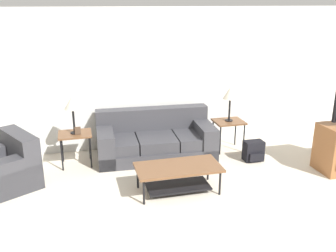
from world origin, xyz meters
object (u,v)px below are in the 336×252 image
(table_lamp_left, at_px, (72,104))
(coffee_table, at_px, (178,173))
(side_table_left, at_px, (75,137))
(couch, at_px, (155,140))
(side_table_right, at_px, (229,124))
(table_lamp_right, at_px, (230,94))
(backpack, at_px, (253,151))
(armchair, at_px, (4,169))

(table_lamp_left, bearing_deg, coffee_table, -43.47)
(side_table_left, bearing_deg, coffee_table, -43.47)
(couch, height_order, table_lamp_left, table_lamp_left)
(side_table_right, bearing_deg, couch, 177.59)
(table_lamp_right, relative_size, backpack, 1.80)
(table_lamp_right, bearing_deg, coffee_table, -135.12)
(armchair, xyz_separation_m, side_table_right, (3.86, 0.56, 0.23))
(coffee_table, bearing_deg, table_lamp_right, 44.88)
(table_lamp_left, bearing_deg, table_lamp_right, 0.00)
(coffee_table, xyz_separation_m, table_lamp_left, (-1.43, 1.36, 0.78))
(couch, relative_size, table_lamp_right, 3.28)
(couch, relative_size, armchair, 1.69)
(armchair, distance_m, coffee_table, 2.63)
(side_table_right, height_order, table_lamp_left, table_lamp_left)
(armchair, bearing_deg, backpack, -0.43)
(backpack, bearing_deg, couch, 158.27)
(backpack, bearing_deg, table_lamp_right, 111.86)
(armchair, distance_m, side_table_left, 1.23)
(couch, xyz_separation_m, armchair, (-2.47, -0.62, -0.01))
(side_table_right, height_order, backpack, side_table_right)
(side_table_right, xyz_separation_m, table_lamp_left, (-2.79, 0.00, 0.57))
(couch, bearing_deg, table_lamp_left, -177.60)
(couch, bearing_deg, coffee_table, -88.70)
(couch, distance_m, backpack, 1.76)
(side_table_right, relative_size, table_lamp_left, 0.89)
(couch, xyz_separation_m, table_lamp_right, (1.39, -0.06, 0.79))
(coffee_table, xyz_separation_m, backpack, (1.60, 0.76, -0.13))
(side_table_right, bearing_deg, coffee_table, -135.12)
(couch, distance_m, side_table_left, 1.42)
(armchair, relative_size, side_table_left, 2.18)
(side_table_right, height_order, table_lamp_right, table_lamp_right)
(armchair, xyz_separation_m, side_table_left, (1.07, 0.56, 0.23))
(coffee_table, xyz_separation_m, side_table_right, (1.36, 1.36, 0.21))
(side_table_left, distance_m, table_lamp_left, 0.57)
(backpack, bearing_deg, side_table_right, 111.86)
(side_table_left, bearing_deg, backpack, -11.05)
(coffee_table, relative_size, table_lamp_right, 1.93)
(armchair, relative_size, backpack, 3.47)
(side_table_right, bearing_deg, table_lamp_left, 180.00)
(armchair, xyz_separation_m, table_lamp_right, (3.86, 0.56, 0.80))
(couch, height_order, armchair, couch)
(armchair, xyz_separation_m, backpack, (4.10, -0.03, -0.11))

